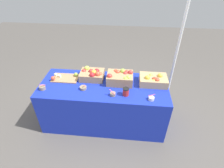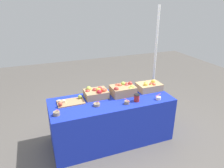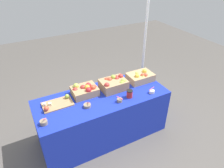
# 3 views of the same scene
# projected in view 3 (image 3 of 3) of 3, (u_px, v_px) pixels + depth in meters

# --- Properties ---
(ground_plane) EXTENTS (10.00, 10.00, 0.00)m
(ground_plane) POSITION_uv_depth(u_px,v_px,m) (103.00, 133.00, 3.31)
(ground_plane) COLOR #56514C
(table) EXTENTS (1.90, 0.76, 0.74)m
(table) POSITION_uv_depth(u_px,v_px,m) (103.00, 116.00, 3.11)
(table) COLOR #192DB7
(table) RESTS_ON ground_plane
(apple_crate_left) EXTENTS (0.40, 0.28, 0.16)m
(apple_crate_left) POSITION_uv_depth(u_px,v_px,m) (140.00, 77.00, 3.24)
(apple_crate_left) COLOR tan
(apple_crate_left) RESTS_ON table
(apple_crate_middle) EXTENTS (0.38, 0.29, 0.19)m
(apple_crate_middle) POSITION_uv_depth(u_px,v_px,m) (114.00, 84.00, 3.03)
(apple_crate_middle) COLOR tan
(apple_crate_middle) RESTS_ON table
(apple_crate_right) EXTENTS (0.36, 0.28, 0.17)m
(apple_crate_right) POSITION_uv_depth(u_px,v_px,m) (85.00, 90.00, 2.91)
(apple_crate_right) COLOR tan
(apple_crate_right) RESTS_ON table
(cutting_board_front) EXTENTS (0.40, 0.25, 0.08)m
(cutting_board_front) POSITION_uv_depth(u_px,v_px,m) (57.00, 104.00, 2.73)
(cutting_board_front) COLOR tan
(cutting_board_front) RESTS_ON table
(sample_bowl_near) EXTENTS (0.10, 0.10, 0.09)m
(sample_bowl_near) POSITION_uv_depth(u_px,v_px,m) (87.00, 105.00, 2.70)
(sample_bowl_near) COLOR gray
(sample_bowl_near) RESTS_ON table
(sample_bowl_mid) EXTENTS (0.09, 0.08, 0.11)m
(sample_bowl_mid) POSITION_uv_depth(u_px,v_px,m) (120.00, 100.00, 2.79)
(sample_bowl_mid) COLOR gray
(sample_bowl_mid) RESTS_ON table
(sample_bowl_far) EXTENTS (0.09, 0.08, 0.09)m
(sample_bowl_far) POSITION_uv_depth(u_px,v_px,m) (152.00, 92.00, 2.97)
(sample_bowl_far) COLOR silver
(sample_bowl_far) RESTS_ON table
(sample_bowl_extra) EXTENTS (0.09, 0.10, 0.11)m
(sample_bowl_extra) POSITION_uv_depth(u_px,v_px,m) (44.00, 122.00, 2.42)
(sample_bowl_extra) COLOR gray
(sample_bowl_extra) RESTS_ON table
(coffee_cup) EXTENTS (0.09, 0.09, 0.11)m
(coffee_cup) POSITION_uv_depth(u_px,v_px,m) (130.00, 94.00, 2.86)
(coffee_cup) COLOR red
(coffee_cup) RESTS_ON table
(tent_pole) EXTENTS (0.04, 0.04, 2.10)m
(tent_pole) POSITION_uv_depth(u_px,v_px,m) (144.00, 48.00, 3.60)
(tent_pole) COLOR white
(tent_pole) RESTS_ON ground_plane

